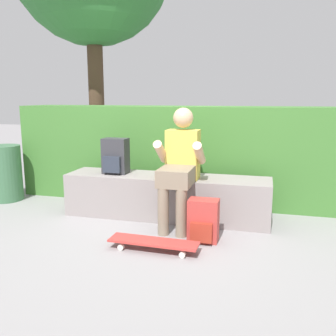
{
  "coord_description": "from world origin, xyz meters",
  "views": [
    {
      "loc": [
        1.03,
        -3.56,
        1.33
      ],
      "look_at": [
        0.01,
        0.33,
        0.55
      ],
      "focal_mm": 39.38,
      "sensor_mm": 36.0,
      "label": 1
    }
  ],
  "objects_px": {
    "bench_main": "(167,197)",
    "person_skater": "(180,163)",
    "trash_bin": "(5,173)",
    "skateboard_near_person": "(154,242)",
    "backpack_on_bench": "(115,157)",
    "backpack_on_ground": "(203,221)"
  },
  "relations": [
    {
      "from": "skateboard_near_person",
      "to": "backpack_on_ground",
      "type": "bearing_deg",
      "value": 40.76
    },
    {
      "from": "backpack_on_bench",
      "to": "trash_bin",
      "type": "xyz_separation_m",
      "value": [
        -1.61,
        0.15,
        -0.31
      ]
    },
    {
      "from": "skateboard_near_person",
      "to": "trash_bin",
      "type": "relative_size",
      "value": 1.12
    },
    {
      "from": "backpack_on_ground",
      "to": "trash_bin",
      "type": "bearing_deg",
      "value": 164.86
    },
    {
      "from": "skateboard_near_person",
      "to": "backpack_on_bench",
      "type": "xyz_separation_m",
      "value": [
        -0.73,
        0.92,
        0.59
      ]
    },
    {
      "from": "person_skater",
      "to": "backpack_on_ground",
      "type": "bearing_deg",
      "value": -50.04
    },
    {
      "from": "bench_main",
      "to": "person_skater",
      "type": "bearing_deg",
      "value": -47.94
    },
    {
      "from": "backpack_on_bench",
      "to": "trash_bin",
      "type": "distance_m",
      "value": 1.65
    },
    {
      "from": "bench_main",
      "to": "trash_bin",
      "type": "height_order",
      "value": "trash_bin"
    },
    {
      "from": "bench_main",
      "to": "backpack_on_ground",
      "type": "relative_size",
      "value": 5.66
    },
    {
      "from": "person_skater",
      "to": "trash_bin",
      "type": "bearing_deg",
      "value": 171.43
    },
    {
      "from": "bench_main",
      "to": "trash_bin",
      "type": "distance_m",
      "value": 2.22
    },
    {
      "from": "skateboard_near_person",
      "to": "bench_main",
      "type": "bearing_deg",
      "value": 98.02
    },
    {
      "from": "bench_main",
      "to": "person_skater",
      "type": "relative_size",
      "value": 1.85
    },
    {
      "from": "backpack_on_ground",
      "to": "skateboard_near_person",
      "type": "bearing_deg",
      "value": -139.24
    },
    {
      "from": "person_skater",
      "to": "skateboard_near_person",
      "type": "bearing_deg",
      "value": -95.7
    },
    {
      "from": "backpack_on_bench",
      "to": "backpack_on_ground",
      "type": "height_order",
      "value": "backpack_on_bench"
    },
    {
      "from": "skateboard_near_person",
      "to": "backpack_on_bench",
      "type": "height_order",
      "value": "backpack_on_bench"
    },
    {
      "from": "backpack_on_ground",
      "to": "bench_main",
      "type": "bearing_deg",
      "value": 130.76
    },
    {
      "from": "bench_main",
      "to": "person_skater",
      "type": "xyz_separation_m",
      "value": [
        0.2,
        -0.22,
        0.43
      ]
    },
    {
      "from": "bench_main",
      "to": "trash_bin",
      "type": "relative_size",
      "value": 3.16
    },
    {
      "from": "person_skater",
      "to": "backpack_on_bench",
      "type": "height_order",
      "value": "person_skater"
    }
  ]
}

